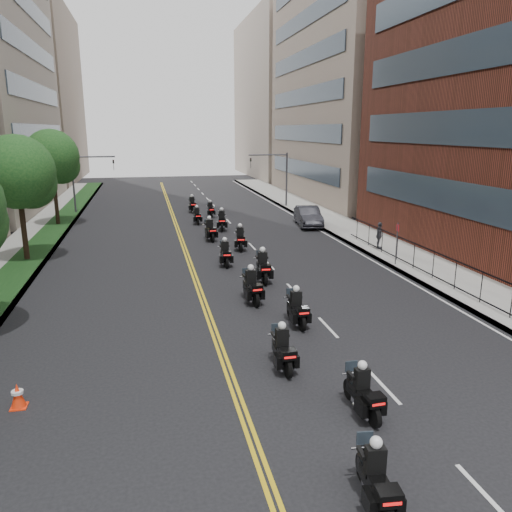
{
  "coord_description": "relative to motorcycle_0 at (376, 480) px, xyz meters",
  "views": [
    {
      "loc": [
        -3.85,
        -8.08,
        7.93
      ],
      "look_at": [
        1.43,
        15.76,
        1.7
      ],
      "focal_mm": 35.0,
      "sensor_mm": 36.0,
      "label": 1
    }
  ],
  "objects": [
    {
      "name": "building_left_far",
      "position": [
        -22.64,
        77.72,
        12.36
      ],
      "size": [
        16.0,
        28.0,
        26.0
      ],
      "primitive_type": "cube",
      "color": "gray",
      "rests_on": "ground"
    },
    {
      "name": "building_right_tan",
      "position": [
        20.84,
        47.72,
        14.36
      ],
      "size": [
        15.11,
        28.0,
        30.0
      ],
      "color": "gray",
      "rests_on": "ground"
    },
    {
      "name": "motorcycle_11",
      "position": [
        1.34,
        37.49,
        -0.02
      ],
      "size": [
        0.48,
        2.11,
        1.56
      ],
      "rotation": [
        0.0,
        0.0,
        0.0
      ],
      "color": "black",
      "rests_on": "ground"
    },
    {
      "name": "parked_sedan",
      "position": [
        8.76,
        31.1,
        0.18
      ],
      "size": [
        2.38,
        5.16,
        1.64
      ],
      "primitive_type": "imported",
      "rotation": [
        0.0,
        0.0,
        -0.13
      ],
      "color": "black",
      "rests_on": "ground"
    },
    {
      "name": "grass_strip",
      "position": [
        -11.84,
        24.72,
        -0.47
      ],
      "size": [
        2.0,
        90.0,
        0.04
      ],
      "primitive_type": "cube",
      "color": "#133514",
      "rests_on": "sidewalk_left"
    },
    {
      "name": "traffic_signal_left",
      "position": [
        -10.17,
        41.72,
        3.06
      ],
      "size": [
        4.09,
        0.2,
        5.6
      ],
      "color": "#3F3F44",
      "rests_on": "ground"
    },
    {
      "name": "motorcycle_1",
      "position": [
        1.25,
        3.43,
        -0.01
      ],
      "size": [
        0.52,
        2.16,
        1.59
      ],
      "rotation": [
        0.0,
        0.0,
        0.05
      ],
      "color": "black",
      "rests_on": "ground"
    },
    {
      "name": "sidewalk_left",
      "position": [
        -12.64,
        24.72,
        -0.56
      ],
      "size": [
        4.0,
        90.0,
        0.15
      ],
      "primitive_type": "cube",
      "color": "gray",
      "rests_on": "ground"
    },
    {
      "name": "motorcycle_7",
      "position": [
        1.59,
        23.99,
        0.07
      ],
      "size": [
        0.72,
        2.41,
        1.78
      ],
      "rotation": [
        0.0,
        0.0,
        -0.13
      ],
      "color": "black",
      "rests_on": "ground"
    },
    {
      "name": "sidewalk_right",
      "position": [
        11.36,
        24.72,
        -0.56
      ],
      "size": [
        4.0,
        90.0,
        0.15
      ],
      "primitive_type": "cube",
      "color": "gray",
      "rests_on": "ground"
    },
    {
      "name": "motorcycle_3",
      "position": [
        1.39,
        10.3,
        0.02
      ],
      "size": [
        0.52,
        2.27,
        1.67
      ],
      "rotation": [
        0.0,
        0.0,
        0.02
      ],
      "color": "black",
      "rests_on": "ground"
    },
    {
      "name": "motorcycle_12",
      "position": [
        -0.08,
        40.45,
        0.06
      ],
      "size": [
        0.55,
        2.38,
        1.76
      ],
      "rotation": [
        0.0,
        0.0,
        0.03
      ],
      "color": "black",
      "rests_on": "ground"
    },
    {
      "name": "motorcycle_8",
      "position": [
        -0.03,
        27.31,
        0.07
      ],
      "size": [
        0.66,
        2.44,
        1.8
      ],
      "rotation": [
        0.0,
        0.0,
        0.09
      ],
      "color": "black",
      "rests_on": "ground"
    },
    {
      "name": "motorcycle_0",
      "position": [
        0.0,
        0.0,
        0.0
      ],
      "size": [
        0.61,
        2.19,
        1.61
      ],
      "rotation": [
        0.0,
        0.0,
        -0.1
      ],
      "color": "black",
      "rests_on": "ground"
    },
    {
      "name": "pedestrian_c",
      "position": [
        10.57,
        21.59,
        0.41
      ],
      "size": [
        0.83,
        1.14,
        1.8
      ],
      "primitive_type": "imported",
      "rotation": [
        0.0,
        0.0,
        1.15
      ],
      "color": "#3B3B42",
      "rests_on": "sidewalk_right"
    },
    {
      "name": "motorcycle_2",
      "position": [
        -0.23,
        6.65,
        0.01
      ],
      "size": [
        0.51,
        2.22,
        1.64
      ],
      "rotation": [
        0.0,
        0.0,
        -0.01
      ],
      "color": "black",
      "rests_on": "ground"
    },
    {
      "name": "traffic_cone",
      "position": [
        -8.46,
        5.93,
        -0.27
      ],
      "size": [
        0.45,
        0.45,
        0.76
      ],
      "color": "#FF320D",
      "rests_on": "ground"
    },
    {
      "name": "motorcycle_5",
      "position": [
        1.42,
        16.6,
        0.1
      ],
      "size": [
        0.66,
        2.52,
        1.86
      ],
      "rotation": [
        0.0,
        0.0,
        -0.08
      ],
      "color": "black",
      "rests_on": "ground"
    },
    {
      "name": "building_right_far",
      "position": [
        20.86,
        77.72,
        12.36
      ],
      "size": [
        15.0,
        28.0,
        26.0
      ],
      "primitive_type": "cube",
      "color": "#A99888",
      "rests_on": "ground"
    },
    {
      "name": "motorcycle_10",
      "position": [
        -0.27,
        34.12,
        0.0
      ],
      "size": [
        0.5,
        2.19,
        1.62
      ],
      "rotation": [
        0.0,
        0.0,
        0.01
      ],
      "color": "black",
      "rests_on": "ground"
    },
    {
      "name": "traffic_signal_right",
      "position": [
        8.9,
        41.72,
        3.06
      ],
      "size": [
        4.09,
        0.2,
        5.6
      ],
      "color": "#3F3F44",
      "rests_on": "ground"
    },
    {
      "name": "motorcycle_6",
      "position": [
        -0.04,
        20.25,
        0.03
      ],
      "size": [
        0.54,
        2.3,
        1.69
      ],
      "rotation": [
        0.0,
        0.0,
        -0.03
      ],
      "color": "black",
      "rests_on": "ground"
    },
    {
      "name": "iron_fence",
      "position": [
        10.36,
        11.72,
        0.27
      ],
      "size": [
        0.05,
        28.0,
        1.5
      ],
      "color": "black",
      "rests_on": "sidewalk_right"
    },
    {
      "name": "motorcycle_9",
      "position": [
        1.4,
        30.94,
        0.08
      ],
      "size": [
        0.72,
        2.46,
        1.82
      ],
      "rotation": [
        0.0,
        0.0,
        -0.12
      ],
      "color": "black",
      "rests_on": "ground"
    },
    {
      "name": "motorcycle_4",
      "position": [
        0.15,
        13.48,
        0.07
      ],
      "size": [
        0.61,
        2.43,
        1.79
      ],
      "rotation": [
        0.0,
        0.0,
        0.06
      ],
      "color": "black",
      "rests_on": "ground"
    }
  ]
}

